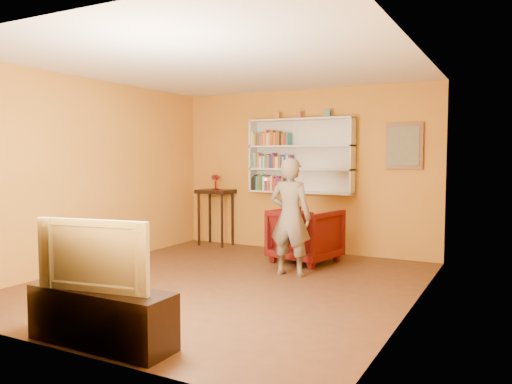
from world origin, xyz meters
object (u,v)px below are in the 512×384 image
armchair (306,235)px  ruby_lustre (215,179)px  bookshelf (302,156)px  console_table (216,199)px  person (290,217)px  television (100,253)px  tv_cabinet (101,317)px

armchair → ruby_lustre: bearing=-5.2°
bookshelf → console_table: bearing=-174.3°
person → television: 3.03m
tv_cabinet → armchair: bearing=86.3°
ruby_lustre → television: ruby_lustre is taller
console_table → armchair: (1.99, -0.62, -0.42)m
armchair → television: 3.91m
person → television: bearing=80.0°
console_table → person: (2.13, -1.49, -0.04)m
ruby_lustre → tv_cabinet: ruby_lustre is taller
bookshelf → television: bookshelf is taller
armchair → person: 0.96m
armchair → person: person is taller
console_table → tv_cabinet: size_ratio=0.75×
console_table → tv_cabinet: (1.74, -4.50, -0.59)m
ruby_lustre → television: (1.74, -4.50, -0.42)m
ruby_lustre → bookshelf: bearing=5.7°
armchair → tv_cabinet: 3.89m
armchair → person: bearing=110.9°
console_table → person: size_ratio=0.64×
bookshelf → ruby_lustre: 1.66m
tv_cabinet → bookshelf: bearing=91.7°
bookshelf → television: (0.14, -4.66, -0.82)m
bookshelf → person: 1.92m
console_table → television: bearing=-68.8°
tv_cabinet → ruby_lustre: bearing=111.2°
armchair → television: bearing=98.3°
person → tv_cabinet: person is taller
ruby_lustre → person: person is taller
bookshelf → tv_cabinet: (0.14, -4.66, -1.35)m
ruby_lustre → armchair: 2.23m
armchair → tv_cabinet: (-0.25, -3.88, -0.17)m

